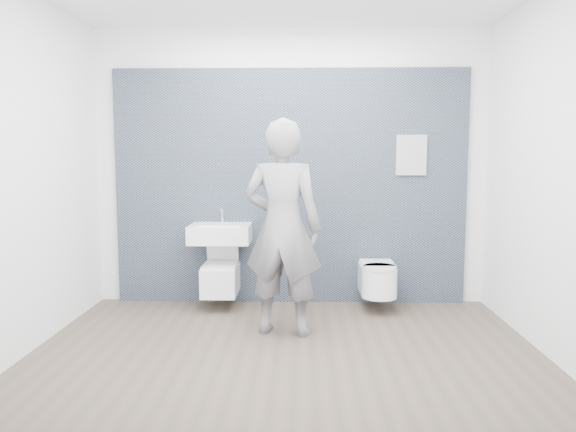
{
  "coord_description": "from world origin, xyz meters",
  "views": [
    {
      "loc": [
        0.13,
        -4.3,
        1.55
      ],
      "look_at": [
        0.0,
        0.6,
        1.0
      ],
      "focal_mm": 35.0,
      "sensor_mm": 36.0,
      "label": 1
    }
  ],
  "objects_px": {
    "washbasin": "(220,233)",
    "toilet_rounded": "(378,279)",
    "toilet_square": "(221,277)",
    "visitor": "(283,228)"
  },
  "relations": [
    {
      "from": "washbasin",
      "to": "toilet_rounded",
      "type": "xyz_separation_m",
      "value": [
        1.56,
        -0.06,
        -0.45
      ]
    },
    {
      "from": "washbasin",
      "to": "toilet_rounded",
      "type": "bearing_deg",
      "value": -2.35
    },
    {
      "from": "toilet_square",
      "to": "visitor",
      "type": "relative_size",
      "value": 0.36
    },
    {
      "from": "washbasin",
      "to": "visitor",
      "type": "xyz_separation_m",
      "value": [
        0.65,
        -0.8,
        0.16
      ]
    },
    {
      "from": "visitor",
      "to": "toilet_square",
      "type": "bearing_deg",
      "value": -38.58
    },
    {
      "from": "washbasin",
      "to": "toilet_square",
      "type": "bearing_deg",
      "value": -90.0
    },
    {
      "from": "toilet_square",
      "to": "visitor",
      "type": "bearing_deg",
      "value": -50.2
    },
    {
      "from": "toilet_square",
      "to": "toilet_rounded",
      "type": "relative_size",
      "value": 1.14
    },
    {
      "from": "washbasin",
      "to": "toilet_rounded",
      "type": "height_order",
      "value": "washbasin"
    },
    {
      "from": "washbasin",
      "to": "visitor",
      "type": "bearing_deg",
      "value": -50.8
    }
  ]
}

